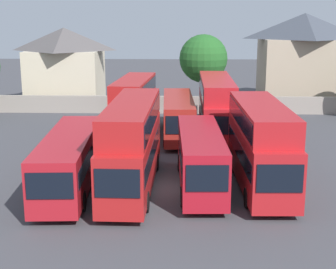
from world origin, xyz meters
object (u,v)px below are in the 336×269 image
(bus_5, at_px, (134,104))
(bus_6, at_px, (178,115))
(bus_3, at_px, (200,156))
(bus_7, at_px, (216,104))
(house_terrace_left, at_px, (65,65))
(bus_1, at_px, (69,158))
(house_terrace_centre, at_px, (303,58))
(bus_2, at_px, (132,141))
(tree_left_of_lot, at_px, (203,59))
(bus_4, at_px, (261,141))

(bus_5, relative_size, bus_6, 0.94)
(bus_3, relative_size, bus_7, 0.86)
(bus_3, relative_size, house_terrace_left, 1.19)
(bus_1, xyz_separation_m, bus_5, (2.46, 13.81, 0.84))
(house_terrace_left, bearing_deg, bus_6, -50.59)
(bus_3, height_order, house_terrace_centre, house_terrace_centre)
(bus_2, xyz_separation_m, house_terrace_centre, (16.68, 30.10, 2.32))
(bus_5, bearing_deg, tree_left_of_lot, 156.89)
(bus_6, xyz_separation_m, house_terrace_left, (-13.12, 15.96, 2.49))
(house_terrace_centre, xyz_separation_m, tree_left_of_lot, (-11.59, -4.35, 0.23))
(bus_1, xyz_separation_m, bus_4, (11.24, 0.75, 0.94))
(bus_1, distance_m, house_terrace_centre, 36.77)
(bus_5, bearing_deg, bus_6, 84.83)
(house_terrace_left, bearing_deg, bus_4, -57.46)
(bus_3, xyz_separation_m, house_terrace_left, (-14.57, 28.60, 2.47))
(bus_1, bearing_deg, bus_7, 142.26)
(bus_1, xyz_separation_m, bus_6, (6.23, 13.20, 0.04))
(bus_2, height_order, bus_5, bus_2)
(bus_6, height_order, house_terrace_centre, house_terrace_centre)
(bus_4, xyz_separation_m, bus_6, (-5.01, 12.45, -0.90))
(house_terrace_left, bearing_deg, bus_2, -69.88)
(bus_4, distance_m, bus_6, 13.45)
(bus_1, distance_m, bus_6, 14.59)
(bus_6, xyz_separation_m, bus_7, (3.21, 0.58, 0.83))
(house_terrace_left, xyz_separation_m, tree_left_of_lot, (15.65, -3.06, 1.05))
(bus_2, xyz_separation_m, bus_5, (-1.21, 13.46, -0.18))
(house_terrace_centre, distance_m, tree_left_of_lot, 12.38)
(bus_1, distance_m, bus_7, 16.72)
(bus_4, bearing_deg, house_terrace_left, -148.98)
(bus_4, bearing_deg, tree_left_of_lot, -175.94)
(bus_1, relative_size, house_terrace_centre, 1.12)
(bus_3, distance_m, bus_5, 14.27)
(bus_1, height_order, tree_left_of_lot, tree_left_of_lot)
(bus_3, relative_size, tree_left_of_lot, 1.27)
(bus_1, bearing_deg, bus_2, 92.04)
(bus_6, relative_size, house_terrace_centre, 1.07)
(bus_1, height_order, house_terrace_left, house_terrace_left)
(bus_2, height_order, house_terrace_centre, house_terrace_centre)
(bus_5, distance_m, house_terrace_centre, 24.56)
(bus_1, distance_m, bus_4, 11.30)
(bus_6, bearing_deg, bus_1, -27.35)
(bus_6, bearing_deg, bus_2, -13.33)
(bus_2, xyz_separation_m, bus_4, (7.57, 0.40, -0.08))
(bus_3, bearing_deg, bus_2, -88.96)
(bus_3, bearing_deg, bus_4, 91.17)
(bus_7, xyz_separation_m, house_terrace_left, (-16.32, 15.38, 1.65))
(bus_2, height_order, bus_6, bus_2)
(bus_6, relative_size, tree_left_of_lot, 1.36)
(bus_5, height_order, tree_left_of_lot, tree_left_of_lot)
(tree_left_of_lot, bearing_deg, bus_7, -86.87)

